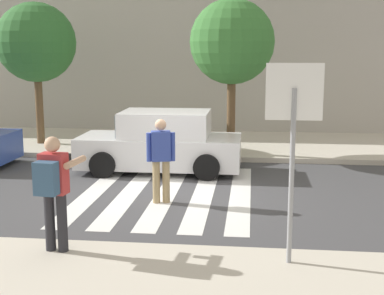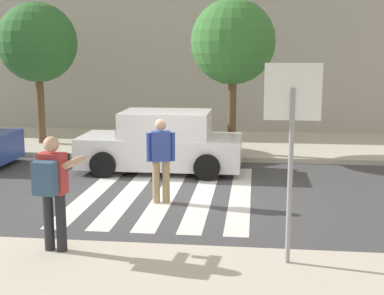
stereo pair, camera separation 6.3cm
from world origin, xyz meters
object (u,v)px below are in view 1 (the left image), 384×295
at_px(photographer_with_backpack, 53,184).
at_px(street_tree_center, 232,42).
at_px(stop_sign, 293,119).
at_px(pedestrian_crossing, 161,156).
at_px(parked_car_white, 162,143).
at_px(street_tree_west, 36,43).

relative_size(photographer_with_backpack, street_tree_center, 0.40).
height_order(stop_sign, pedestrian_crossing, stop_sign).
relative_size(stop_sign, photographer_with_backpack, 1.61).
distance_m(photographer_with_backpack, parked_car_white, 6.02).
height_order(photographer_with_backpack, street_tree_west, street_tree_west).
height_order(pedestrian_crossing, street_tree_center, street_tree_center).
bearing_deg(street_tree_center, street_tree_west, 170.79).
bearing_deg(parked_car_white, photographer_with_backpack, -95.50).
height_order(street_tree_west, street_tree_center, street_tree_west).
height_order(photographer_with_backpack, parked_car_white, photographer_with_backpack).
distance_m(parked_car_white, street_tree_center, 3.60).
distance_m(parked_car_white, street_tree_west, 5.83).
relative_size(stop_sign, pedestrian_crossing, 1.61).
bearing_deg(pedestrian_crossing, street_tree_center, 75.58).
bearing_deg(pedestrian_crossing, stop_sign, -53.35).
bearing_deg(street_tree_center, parked_car_white, -131.57).
relative_size(street_tree_west, street_tree_center, 1.01).
xyz_separation_m(photographer_with_backpack, pedestrian_crossing, (1.05, 3.15, -0.19)).
distance_m(pedestrian_crossing, parked_car_white, 2.88).
height_order(photographer_with_backpack, pedestrian_crossing, photographer_with_backpack).
xyz_separation_m(photographer_with_backpack, street_tree_west, (-3.81, 8.87, 2.10)).
bearing_deg(photographer_with_backpack, parked_car_white, 84.50).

